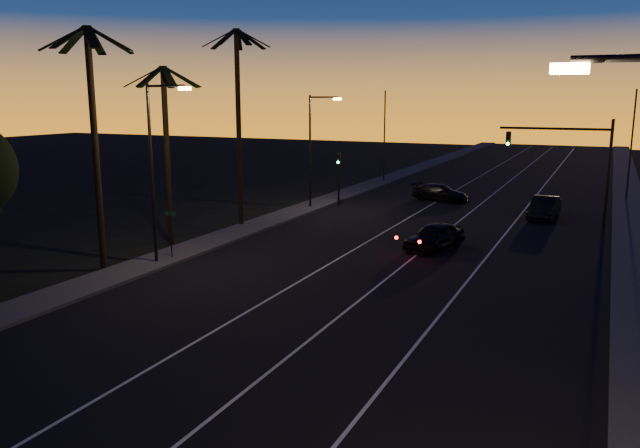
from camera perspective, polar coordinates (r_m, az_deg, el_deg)
The scene contains 19 objects.
road at distance 36.54m, azimuth 9.24°, elevation -1.80°, with size 20.00×170.00×0.01m, color black.
sidewalk_left at distance 40.88m, azimuth -6.03°, elevation -0.20°, with size 2.40×170.00×0.16m, color #31312F.
sidewalk_right at distance 35.32m, azimuth 27.03°, elevation -3.27°, with size 2.40×170.00×0.16m, color #31312F.
lane_stripe_left at distance 37.42m, azimuth 4.82°, elevation -1.36°, with size 0.12×160.00×0.01m, color silver.
lane_stripe_mid at distance 36.41m, azimuth 10.00°, elevation -1.86°, with size 0.12×160.00×0.01m, color silver.
lane_stripe_right at distance 35.71m, azimuth 15.43°, elevation -2.36°, with size 0.12×160.00×0.01m, color silver.
palm_near at distance 31.39m, azimuth -19.99°, elevation 8.55°, with size 4.25×4.16×11.53m.
palm_mid at distance 36.31m, azimuth -13.89°, elevation 7.91°, with size 4.25×4.16×10.03m.
palm_far at distance 40.57m, azimuth -7.49°, elevation 10.40°, with size 4.25×4.16×12.53m.
streetlight_left_near at distance 31.71m, azimuth -14.78°, elevation 5.71°, with size 2.55×0.26×9.00m.
streetlight_left_far at distance 46.97m, azimuth -0.57°, elevation 7.51°, with size 2.55×0.26×8.50m.
street_sign at distance 33.08m, azimuth -13.49°, elevation -0.43°, with size 0.70×0.06×2.60m.
signal_mast at distance 44.50m, azimuth 21.96°, elevation 6.11°, with size 7.10×0.41×7.00m.
signal_post at distance 48.48m, azimuth 1.72°, elevation 5.05°, with size 0.28×0.37×4.20m.
far_pole_left at distance 62.85m, azimuth 5.91°, elevation 7.93°, with size 0.14×0.14×9.00m, color black.
far_pole_right at distance 56.46m, azimuth 26.58°, elevation 6.40°, with size 0.14×0.14×9.00m, color black.
lead_car at distance 35.21m, azimuth 10.42°, elevation -1.11°, with size 3.08×5.09×1.47m.
right_car at distance 46.09m, azimuth 19.82°, elevation 1.40°, with size 1.93×4.80×1.55m.
cross_car at distance 52.00m, azimuth 10.94°, elevation 2.83°, with size 4.94×2.80×1.35m.
Camera 1 is at (9.45, -4.31, 8.28)m, focal length 35.00 mm.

